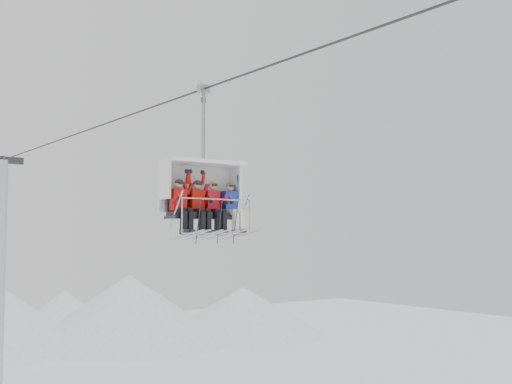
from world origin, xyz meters
TOP-DOWN VIEW (x-y plane):
  - haul_cable at (0.00, 0.00)m, footprint 0.06×50.00m
  - chairlift_carrier at (0.00, 2.48)m, footprint 2.22×1.17m
  - skier_far_left at (-0.77, 2.18)m, footprint 0.38×1.69m
  - skier_center_left at (-0.24, 2.18)m, footprint 0.38×1.69m
  - skier_center_right at (0.23, 2.18)m, footprint 0.38×1.69m
  - skier_far_right at (0.79, 2.18)m, footprint 0.38×1.69m

SIDE VIEW (x-z plane):
  - skier_far_left at x=-0.77m, z-range 9.42..10.95m
  - skier_center_left at x=-0.24m, z-range 9.42..10.95m
  - skier_center_right at x=0.23m, z-range 9.42..10.95m
  - skier_far_right at x=0.79m, z-range 9.42..10.95m
  - chairlift_carrier at x=0.00m, z-range 8.65..12.63m
  - haul_cable at x=0.00m, z-range 13.27..13.33m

